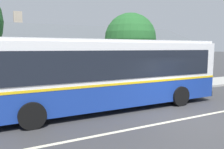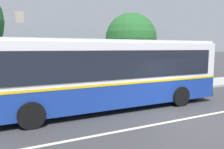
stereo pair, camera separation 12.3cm
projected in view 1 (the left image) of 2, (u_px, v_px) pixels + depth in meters
name	position (u px, v px, depth m)	size (l,w,h in m)	color
ground_plane	(188.00, 118.00, 9.14)	(300.00, 300.00, 0.00)	#38383A
sidewalk_far	(120.00, 91.00, 14.46)	(60.00, 3.00, 0.15)	#9E9E99
lane_divider_stripe	(188.00, 118.00, 9.14)	(60.00, 0.16, 0.01)	beige
community_building	(83.00, 59.00, 21.38)	(21.10, 9.04, 6.10)	tan
transit_bus	(103.00, 73.00, 10.34)	(12.28, 2.82, 3.30)	navy
bench_down_street	(4.00, 94.00, 11.15)	(1.58, 0.51, 0.94)	brown
street_tree_primary	(130.00, 39.00, 15.36)	(3.61, 3.61, 5.36)	#4C3828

